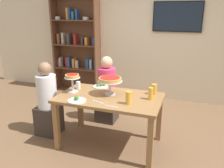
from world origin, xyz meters
TOP-DOWN VIEW (x-y plane):
  - ground_plane at (0.00, 0.00)m, footprint 12.00×12.00m
  - rear_partition at (0.00, 2.20)m, footprint 8.00×0.12m
  - dining_table at (0.00, 0.00)m, footprint 1.42×0.84m
  - bookshelf at (-1.57, 2.02)m, footprint 1.10×0.30m
  - television at (0.65, 2.11)m, footprint 0.95×0.05m
  - diner_far_left at (-0.32, 0.72)m, footprint 0.34×0.34m
  - diner_head_west at (-1.01, -0.01)m, footprint 0.34×0.34m
  - deep_dish_pizza_stand at (-0.02, 0.08)m, footprint 0.34×0.34m
  - personal_pizza_stand at (-0.57, -0.00)m, footprint 0.23×0.23m
  - salad_plate_near_diner at (-0.35, -0.30)m, footprint 0.24×0.24m
  - salad_plate_far_diner at (-0.27, 0.35)m, footprint 0.23×0.23m
  - beer_glass_amber_tall at (0.56, 0.30)m, footprint 0.07×0.07m
  - beer_glass_amber_short at (0.55, 0.08)m, footprint 0.06×0.06m
  - beer_glass_amber_spare at (0.32, -0.17)m, footprint 0.08×0.08m
  - water_glass_clear_near at (-0.56, 0.15)m, footprint 0.06×0.06m
  - cutlery_fork_near at (0.14, -0.33)m, footprint 0.18×0.04m
  - cutlery_knife_near at (-0.07, -0.25)m, footprint 0.18×0.07m

SIDE VIEW (x-z plane):
  - ground_plane at x=0.00m, z-range 0.00..0.00m
  - diner_far_left at x=-0.32m, z-range -0.08..1.07m
  - diner_head_west at x=-1.01m, z-range -0.08..1.07m
  - dining_table at x=0.00m, z-range 0.27..1.01m
  - cutlery_fork_near at x=0.14m, z-range 0.74..0.74m
  - cutlery_knife_near at x=-0.07m, z-range 0.74..0.74m
  - salad_plate_far_diner at x=-0.27m, z-range 0.72..0.79m
  - salad_plate_near_diner at x=-0.35m, z-range 0.72..0.80m
  - water_glass_clear_near at x=-0.56m, z-range 0.74..0.85m
  - beer_glass_amber_tall at x=0.56m, z-range 0.74..0.89m
  - beer_glass_amber_short at x=0.55m, z-range 0.74..0.91m
  - beer_glass_amber_spare at x=0.32m, z-range 0.74..0.91m
  - personal_pizza_stand at x=-0.57m, z-range 0.81..1.07m
  - deep_dish_pizza_stand at x=-0.02m, z-range 0.82..1.07m
  - bookshelf at x=-1.57m, z-range 0.00..2.22m
  - rear_partition at x=0.00m, z-range 0.00..2.80m
  - television at x=0.65m, z-range 1.46..2.05m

